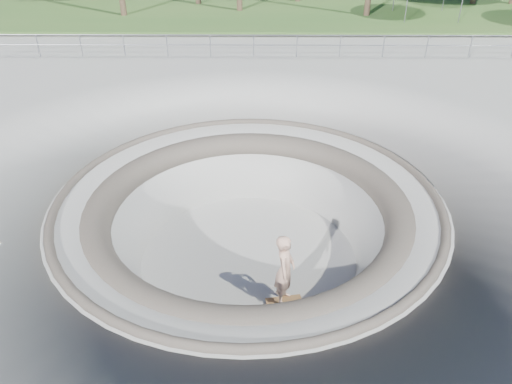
# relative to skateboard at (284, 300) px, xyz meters

# --- Properties ---
(ground) EXTENTS (180.00, 180.00, 0.00)m
(ground) POSITION_rel_skateboard_xyz_m (-0.92, 1.88, 1.83)
(ground) COLOR gray
(ground) RESTS_ON ground
(skate_bowl) EXTENTS (14.00, 14.00, 4.10)m
(skate_bowl) POSITION_rel_skateboard_xyz_m (-0.92, 1.88, -0.00)
(skate_bowl) COLOR gray
(skate_bowl) RESTS_ON ground
(distant_hills) EXTENTS (103.20, 45.00, 28.60)m
(distant_hills) POSITION_rel_skateboard_xyz_m (2.86, 59.05, -5.19)
(distant_hills) COLOR brown
(distant_hills) RESTS_ON ground
(safety_railing) EXTENTS (25.00, 0.06, 1.03)m
(safety_railing) POSITION_rel_skateboard_xyz_m (-0.92, 13.88, 2.52)
(safety_railing) COLOR gray
(safety_railing) RESTS_ON ground
(skateboard) EXTENTS (0.94, 0.41, 0.09)m
(skateboard) POSITION_rel_skateboard_xyz_m (0.00, 0.00, 0.00)
(skateboard) COLOR brown
(skateboard) RESTS_ON ground
(skater) EXTENTS (0.60, 0.79, 1.97)m
(skater) POSITION_rel_skateboard_xyz_m (-0.00, -0.00, 1.01)
(skater) COLOR tan
(skater) RESTS_ON skateboard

